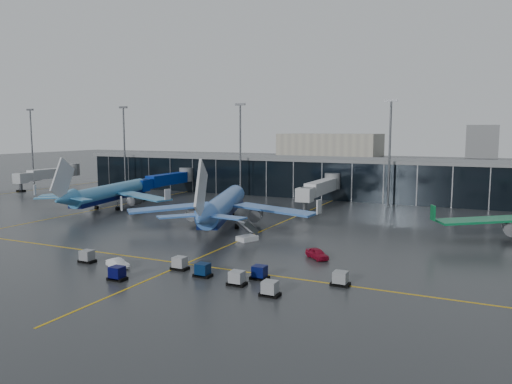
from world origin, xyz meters
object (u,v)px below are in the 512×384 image
at_px(baggage_carts, 208,273).
at_px(service_van_red, 317,254).
at_px(mobile_airstair, 247,236).
at_px(service_van_white, 118,263).
at_px(airliner_arkefly, 111,183).
at_px(airliner_klm_near, 223,192).

bearing_deg(baggage_carts, service_van_red, 59.06).
bearing_deg(mobile_airstair, service_van_white, -86.80).
xyz_separation_m(mobile_airstair, service_van_red, (14.26, -6.24, -0.02)).
bearing_deg(service_van_red, mobile_airstair, 107.50).
bearing_deg(service_van_red, airliner_arkefly, 109.48).
xyz_separation_m(service_van_red, service_van_white, (-22.34, -16.06, -0.12)).
xyz_separation_m(baggage_carts, service_van_white, (-13.31, -1.00, -0.13)).
distance_m(airliner_klm_near, service_van_white, 32.17).
relative_size(airliner_arkefly, service_van_white, 10.36).
relative_size(baggage_carts, mobile_airstair, 9.67).
bearing_deg(airliner_klm_near, service_van_white, -106.42).
relative_size(airliner_arkefly, service_van_red, 9.02).
distance_m(airliner_arkefly, airliner_klm_near, 35.11).
height_order(airliner_klm_near, service_van_red, airliner_klm_near).
bearing_deg(mobile_airstair, baggage_carts, -53.10).
bearing_deg(airliner_arkefly, service_van_red, -32.85).
distance_m(airliner_arkefly, service_van_red, 62.86).
bearing_deg(baggage_carts, service_van_white, -175.72).
height_order(airliner_arkefly, mobile_airstair, airliner_arkefly).
bearing_deg(service_van_red, service_van_white, 166.85).
xyz_separation_m(mobile_airstair, service_van_white, (-8.08, -22.31, -0.14)).
height_order(baggage_carts, service_van_red, baggage_carts).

